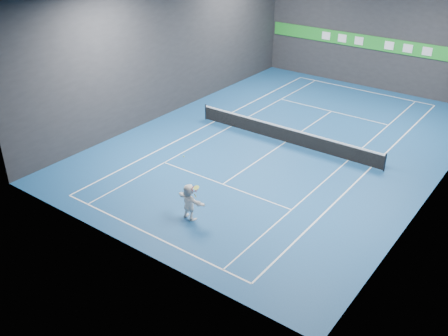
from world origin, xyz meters
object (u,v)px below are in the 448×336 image
Objects in this scene: tennis_net at (286,134)px; tennis_racket at (195,189)px; player at (189,202)px; tennis_ball at (184,156)px.

tennis_racket is at bearing -84.13° from tennis_net.
tennis_net is 9.91m from tennis_racket.
player is at bearing -86.17° from tennis_net.
tennis_ball reaches higher than tennis_net.
tennis_net is (-0.66, 9.85, -0.36)m from player.
tennis_ball is 9.99m from tennis_net.
tennis_net is (-0.29, 9.67, -2.49)m from tennis_ball.
tennis_ball is at bearing -18.54° from player.
player is 27.68× the size of tennis_ball.
tennis_racket is (0.35, 0.05, 0.75)m from player.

